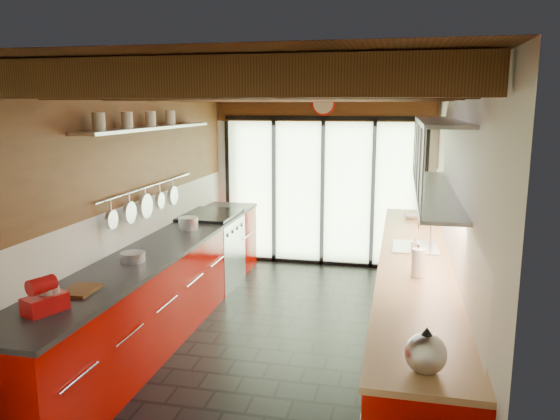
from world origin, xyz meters
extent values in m
plane|color=black|center=(0.00, 0.00, 0.00)|extent=(5.50, 5.50, 0.00)
plane|color=silver|center=(0.00, 2.75, 1.30)|extent=(3.20, 0.00, 3.20)
plane|color=silver|center=(0.00, -2.75, 1.30)|extent=(3.20, 0.00, 3.20)
plane|color=silver|center=(-1.60, 0.00, 1.30)|extent=(0.00, 5.50, 5.50)
plane|color=silver|center=(1.60, 0.00, 1.30)|extent=(0.00, 5.50, 5.50)
plane|color=#472814|center=(0.00, 0.00, 2.60)|extent=(5.50, 5.50, 0.00)
cube|color=#593316|center=(0.00, -2.25, 2.48)|extent=(3.14, 0.14, 0.22)
cube|color=#593316|center=(0.00, -1.35, 2.48)|extent=(3.14, 0.14, 0.22)
cube|color=#593316|center=(0.00, -0.45, 2.48)|extent=(3.14, 0.14, 0.22)
cube|color=#593316|center=(0.00, 0.45, 2.48)|extent=(3.14, 0.14, 0.22)
cube|color=#593316|center=(0.00, 1.35, 2.48)|extent=(3.14, 0.14, 0.22)
cube|color=#593316|center=(0.00, 2.25, 2.48)|extent=(3.14, 0.14, 0.22)
cube|color=brown|center=(0.00, 2.71, 2.35)|extent=(3.14, 0.06, 0.50)
plane|color=brown|center=(-1.57, 0.20, 1.98)|extent=(0.00, 4.90, 4.90)
plane|color=#C6EAAD|center=(0.00, 2.73, 1.08)|extent=(2.90, 0.00, 2.90)
cube|color=black|center=(-1.45, 2.72, 1.07)|extent=(0.05, 0.04, 2.15)
cube|color=black|center=(1.45, 2.72, 1.07)|extent=(0.05, 0.04, 2.15)
cube|color=black|center=(0.00, 2.69, 1.07)|extent=(0.06, 0.05, 2.15)
cube|color=black|center=(0.00, 2.69, 2.15)|extent=(2.90, 0.05, 0.06)
cylinder|color=red|center=(0.00, 2.67, 2.35)|extent=(0.34, 0.04, 0.34)
cylinder|color=beige|center=(0.00, 2.65, 2.35)|extent=(0.28, 0.02, 0.28)
cube|color=#A70700|center=(-1.28, 0.00, 0.44)|extent=(0.65, 5.00, 0.88)
cube|color=black|center=(-1.28, 0.00, 0.90)|extent=(0.68, 5.00, 0.04)
cube|color=silver|center=(-1.28, 1.45, 0.44)|extent=(0.66, 0.90, 0.90)
cube|color=black|center=(-1.28, 1.45, 0.93)|extent=(0.65, 0.90, 0.06)
cube|color=#A70700|center=(1.28, 0.00, 0.44)|extent=(0.65, 5.00, 0.88)
cube|color=tan|center=(1.28, 0.00, 0.90)|extent=(0.68, 5.00, 0.04)
cube|color=white|center=(0.95, 0.40, 0.44)|extent=(0.02, 0.60, 0.84)
cube|color=silver|center=(1.28, 0.40, 0.93)|extent=(0.45, 0.52, 0.02)
cylinder|color=silver|center=(1.42, 0.40, 1.10)|extent=(0.02, 0.02, 0.34)
torus|color=silver|center=(1.36, 0.40, 1.27)|extent=(0.14, 0.02, 0.14)
plane|color=silver|center=(1.26, 0.30, 1.85)|extent=(0.00, 3.00, 3.00)
cube|color=#9EA0A5|center=(1.43, 0.30, 1.51)|extent=(0.34, 3.00, 0.03)
cube|color=#9EA0A5|center=(1.43, 0.30, 2.19)|extent=(0.34, 3.00, 0.03)
cylinder|color=silver|center=(-1.54, 0.30, 1.47)|extent=(0.02, 2.20, 0.02)
cube|color=silver|center=(-1.45, 0.20, 2.10)|extent=(0.28, 2.60, 0.03)
cylinder|color=silver|center=(-1.50, -0.60, 1.29)|extent=(0.04, 0.18, 0.18)
cylinder|color=silver|center=(-1.50, -0.25, 1.29)|extent=(0.04, 0.22, 0.22)
cylinder|color=silver|center=(-1.50, 0.10, 1.29)|extent=(0.04, 0.26, 0.26)
cylinder|color=silver|center=(-1.50, 0.45, 1.29)|extent=(0.04, 0.18, 0.18)
cylinder|color=silver|center=(-1.50, 0.80, 1.29)|extent=(0.04, 0.22, 0.22)
cube|color=red|center=(-1.27, -1.94, 0.98)|extent=(0.26, 0.33, 0.12)
cylinder|color=red|center=(-1.27, -1.96, 1.12)|extent=(0.17, 0.21, 0.11)
cylinder|color=silver|center=(-1.27, -1.89, 1.02)|extent=(0.19, 0.19, 0.12)
cylinder|color=silver|center=(-1.27, 0.68, 0.99)|extent=(0.25, 0.25, 0.14)
cylinder|color=silver|center=(-1.27, -0.66, 0.96)|extent=(0.24, 0.24, 0.09)
cube|color=brown|center=(-1.27, -1.51, 0.93)|extent=(0.24, 0.32, 0.03)
sphere|color=silver|center=(1.27, -2.25, 1.03)|extent=(0.23, 0.23, 0.22)
cone|color=black|center=(1.27, -2.25, 1.15)|extent=(0.08, 0.08, 0.06)
cylinder|color=silver|center=(1.27, -2.13, 1.04)|extent=(0.03, 0.09, 0.05)
cylinder|color=white|center=(1.27, -0.57, 1.04)|extent=(0.12, 0.12, 0.24)
cylinder|color=silver|center=(1.27, -0.57, 1.18)|extent=(0.02, 0.02, 0.04)
imported|color=silver|center=(1.27, 0.21, 1.00)|extent=(0.09, 0.09, 0.17)
imported|color=silver|center=(1.27, 1.87, 0.95)|extent=(0.24, 0.24, 0.05)
camera|label=1|loc=(1.10, -5.08, 2.34)|focal=35.00mm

